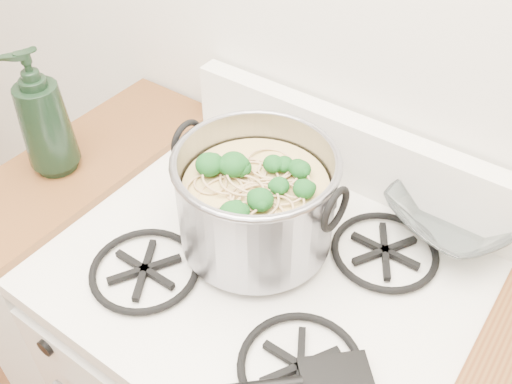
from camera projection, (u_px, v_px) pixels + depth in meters
name	position (u px, v px, depth m)	size (l,w,h in m)	color
counter_left	(116.00, 285.00, 1.59)	(0.25, 0.65, 0.92)	silver
stock_pot	(256.00, 201.00, 1.03)	(0.33, 0.30, 0.20)	gray
spatula	(338.00, 378.00, 0.86)	(0.29, 0.31, 0.02)	black
glass_bowl	(452.00, 221.00, 1.11)	(0.10, 0.10, 0.02)	white
bottle	(42.00, 113.00, 1.16)	(0.11, 0.11, 0.28)	black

